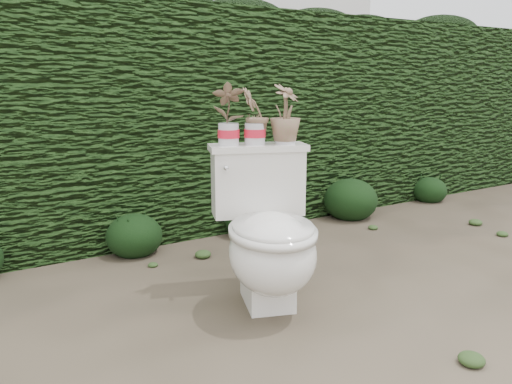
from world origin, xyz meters
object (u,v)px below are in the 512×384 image
potted_plant_left (228,115)px  potted_plant_right (285,116)px  toilet (268,237)px  potted_plant_center (255,118)px

potted_plant_left → potted_plant_right: bearing=-172.8°
toilet → potted_plant_left: size_ratio=2.64×
potted_plant_left → potted_plant_center: (0.13, -0.04, -0.01)m
toilet → potted_plant_right: potted_plant_right is taller
toilet → potted_plant_right: bearing=59.0°
potted_plant_center → potted_plant_left: bearing=-30.8°
potted_plant_left → potted_plant_center: potted_plant_left is taller
toilet → potted_plant_right: 0.63m
toilet → potted_plant_center: size_ratio=2.90×
toilet → potted_plant_left: potted_plant_left is taller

